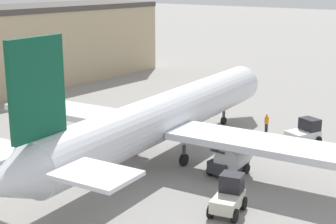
{
  "coord_description": "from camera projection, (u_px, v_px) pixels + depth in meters",
  "views": [
    {
      "loc": [
        -31.22,
        -23.92,
        13.84
      ],
      "look_at": [
        0.0,
        0.0,
        3.57
      ],
      "focal_mm": 55.0,
      "sensor_mm": 36.0,
      "label": 1
    }
  ],
  "objects": [
    {
      "name": "ground_plane",
      "position": [
        168.0,
        155.0,
        41.55
      ],
      "size": [
        400.0,
        400.0,
        0.0
      ],
      "primitive_type": "plane",
      "color": "gray"
    },
    {
      "name": "airplane",
      "position": [
        162.0,
        118.0,
        39.95
      ],
      "size": [
        35.9,
        30.08,
        10.8
      ],
      "rotation": [
        0.0,
        0.0,
        0.11
      ],
      "color": "silver",
      "rests_on": "ground_plane"
    },
    {
      "name": "ground_crew_worker",
      "position": [
        267.0,
        123.0,
        47.33
      ],
      "size": [
        0.38,
        0.38,
        1.75
      ],
      "rotation": [
        0.0,
        0.0,
        5.44
      ],
      "color": "#1E2338",
      "rests_on": "ground_plane"
    },
    {
      "name": "baggage_tug",
      "position": [
        305.0,
        132.0,
        44.57
      ],
      "size": [
        3.19,
        2.93,
        2.04
      ],
      "rotation": [
        0.0,
        0.0,
        -0.39
      ],
      "color": "silver",
      "rests_on": "ground_plane"
    },
    {
      "name": "belt_loader_truck",
      "position": [
        231.0,
        159.0,
        37.28
      ],
      "size": [
        3.08,
        2.21,
        2.44
      ],
      "rotation": [
        0.0,
        0.0,
        -0.09
      ],
      "color": "#2D2D33",
      "rests_on": "ground_plane"
    },
    {
      "name": "pushback_tug",
      "position": [
        229.0,
        196.0,
        31.14
      ],
      "size": [
        3.04,
        2.33,
        2.27
      ],
      "rotation": [
        0.0,
        0.0,
        0.24
      ],
      "color": "beige",
      "rests_on": "ground_plane"
    }
  ]
}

